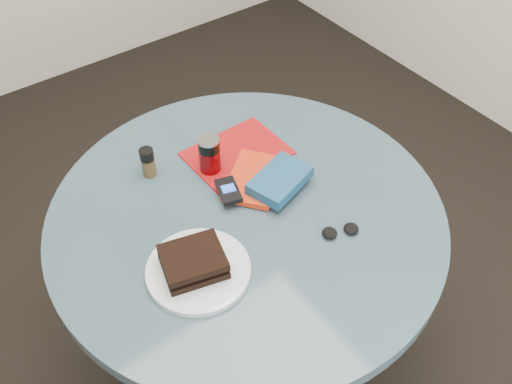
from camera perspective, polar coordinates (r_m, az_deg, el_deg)
ground at (r=2.05m, az=-0.71°, el=-16.14°), size 4.00×4.00×0.00m
table at (r=1.56m, az=-0.90°, el=-5.95°), size 1.00×1.00×0.75m
plate at (r=1.31m, az=-5.79°, el=-7.82°), size 0.31×0.31×0.02m
sandwich at (r=1.29m, az=-6.29°, el=-6.94°), size 0.16×0.15×0.05m
soda_can at (r=1.50m, az=-4.67°, el=3.73°), size 0.07×0.07×0.11m
pepper_grinder at (r=1.52m, az=-10.76°, el=2.95°), size 0.05×0.05×0.09m
magazine at (r=1.58m, az=-1.91°, el=3.88°), size 0.27×0.21×0.00m
red_book at (r=1.49m, az=-0.16°, el=1.35°), size 0.23×0.22×0.02m
novel at (r=1.46m, az=2.41°, el=1.19°), size 0.18×0.15×0.03m
mp3_player at (r=1.44m, az=-2.78°, el=0.14°), size 0.07×0.10×0.02m
headphones at (r=1.39m, az=8.44°, el=-3.86°), size 0.10×0.07×0.02m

